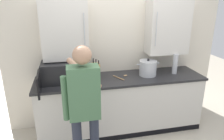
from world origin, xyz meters
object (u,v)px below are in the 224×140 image
thermos_flask (175,64)px  stock_pot (148,68)px  knife_block (96,71)px  wooden_spoon (122,77)px  microwave_oven (60,72)px  person_figure (84,104)px

thermos_flask → stock_pot: 0.46m
knife_block → wooden_spoon: bearing=-0.7°
microwave_oven → knife_block: bearing=-2.1°
thermos_flask → wooden_spoon: bearing=178.9°
microwave_oven → person_figure: bearing=-73.3°
wooden_spoon → stock_pot: 0.44m
thermos_flask → person_figure: size_ratio=0.20×
wooden_spoon → thermos_flask: bearing=-1.1°
wooden_spoon → person_figure: bearing=-127.8°
wooden_spoon → stock_pot: bearing=0.4°
knife_block → person_figure: bearing=-107.0°
microwave_oven → wooden_spoon: microwave_oven is taller
wooden_spoon → knife_block: bearing=179.3°
knife_block → person_figure: 0.91m
microwave_oven → person_figure: 0.93m
thermos_flask → knife_block: size_ratio=0.98×
microwave_oven → stock_pot: size_ratio=2.16×
microwave_oven → knife_block: (0.53, -0.02, -0.02)m
wooden_spoon → stock_pot: stock_pot is taller
wooden_spoon → stock_pot: size_ratio=0.63×
wooden_spoon → knife_block: size_ratio=0.70×
person_figure → thermos_flask: bearing=28.7°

